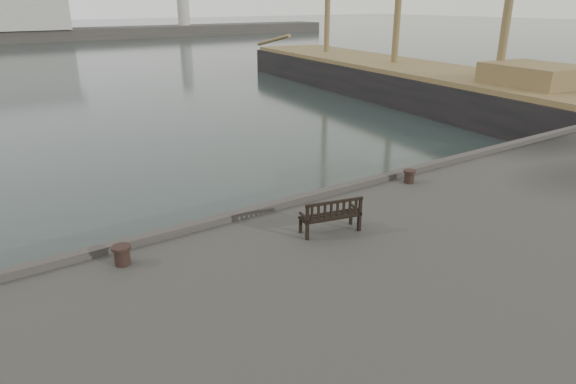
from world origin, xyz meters
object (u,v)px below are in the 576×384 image
bollard_left (122,255)px  tall_ship_main (392,85)px  bollard_right (409,176)px  bench (330,222)px

bollard_left → tall_ship_main: size_ratio=0.01×
bollard_left → bollard_right: size_ratio=1.07×
bench → tall_ship_main: bearing=54.8°
bench → bollard_left: bench is taller
bench → bollard_left: 4.79m
tall_ship_main → bollard_left: bearing=-138.2°
bollard_left → tall_ship_main: (26.61, 18.13, -1.09)m
bollard_right → tall_ship_main: (17.73, 17.97, -1.08)m
bollard_left → bench: bearing=-15.0°
bollard_right → tall_ship_main: size_ratio=0.01×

